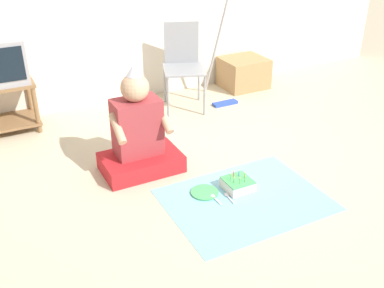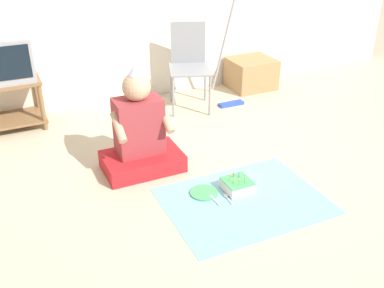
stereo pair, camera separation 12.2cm
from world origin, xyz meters
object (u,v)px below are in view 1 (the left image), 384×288
dust_mop (220,71)px  person_seated (139,136)px  folding_chair (183,61)px  paper_plate (205,192)px  birthday_cake (238,184)px  cardboard_box_stack (243,73)px

dust_mop → person_seated: (-1.32, -0.96, -0.04)m
folding_chair → dust_mop: (0.41, -0.08, -0.15)m
person_seated → dust_mop: bearing=36.2°
dust_mop → paper_plate: bearing=-123.9°
person_seated → birthday_cake: bearing=-49.0°
folding_chair → cardboard_box_stack: bearing=11.3°
dust_mop → birthday_cake: (-0.77, -1.59, -0.30)m
dust_mop → birthday_cake: bearing=-115.9°
paper_plate → dust_mop: bearing=56.1°
person_seated → birthday_cake: 0.87m
folding_chair → paper_plate: bearing=-110.9°
folding_chair → person_seated: (-0.91, -1.04, -0.20)m
person_seated → paper_plate: 0.70m
person_seated → paper_plate: size_ratio=4.22×
dust_mop → person_seated: bearing=-143.8°
person_seated → paper_plate: bearing=-62.4°
person_seated → birthday_cake: (0.55, -0.63, -0.25)m
folding_chair → cardboard_box_stack: size_ratio=1.72×
dust_mop → person_seated: 1.63m
paper_plate → cardboard_box_stack: bearing=49.9°
person_seated → folding_chair: bearing=48.9°
folding_chair → dust_mop: dust_mop is taller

